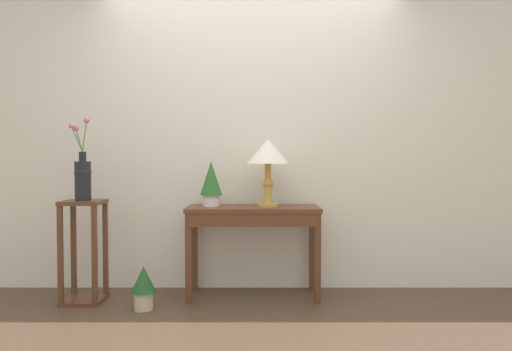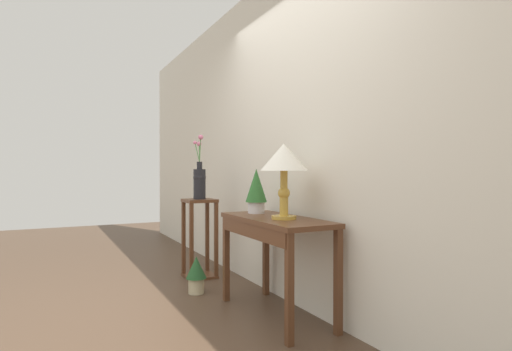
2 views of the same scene
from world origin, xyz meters
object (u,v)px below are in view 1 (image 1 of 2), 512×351
at_px(table_lamp, 269,155).
at_px(flower_vase_tall, 84,175).
at_px(console_table, 254,220).
at_px(pedestal_stand_left, 85,251).
at_px(potted_plant_on_console, 212,182).
at_px(potted_plant_floor, 144,285).

height_order(table_lamp, flower_vase_tall, flower_vase_tall).
height_order(console_table, pedestal_stand_left, pedestal_stand_left).
bearing_deg(console_table, table_lamp, 11.44).
height_order(potted_plant_on_console, potted_plant_floor, potted_plant_on_console).
bearing_deg(potted_plant_on_console, potted_plant_floor, -142.90).
bearing_deg(flower_vase_tall, pedestal_stand_left, -7.07).
xyz_separation_m(table_lamp, flower_vase_tall, (-1.43, -0.13, -0.15)).
distance_m(pedestal_stand_left, potted_plant_floor, 0.59).
relative_size(pedestal_stand_left, potted_plant_floor, 2.42).
xyz_separation_m(pedestal_stand_left, potted_plant_floor, (0.51, -0.21, -0.21)).
relative_size(console_table, table_lamp, 1.96).
distance_m(console_table, pedestal_stand_left, 1.34).
bearing_deg(flower_vase_tall, potted_plant_floor, -22.24).
relative_size(potted_plant_on_console, potted_plant_floor, 1.11).
xyz_separation_m(table_lamp, potted_plant_floor, (-0.92, -0.34, -0.96)).
distance_m(pedestal_stand_left, flower_vase_tall, 0.59).
relative_size(pedestal_stand_left, flower_vase_tall, 1.22).
bearing_deg(table_lamp, potted_plant_on_console, 178.48).
height_order(table_lamp, potted_plant_on_console, table_lamp).
relative_size(potted_plant_on_console, flower_vase_tall, 0.56).
relative_size(console_table, pedestal_stand_left, 1.33).
height_order(potted_plant_on_console, flower_vase_tall, flower_vase_tall).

